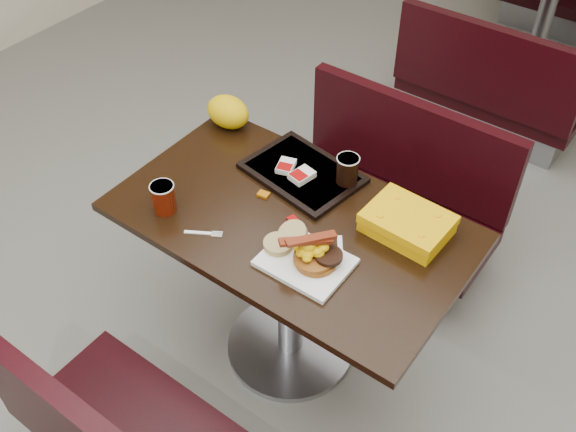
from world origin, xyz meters
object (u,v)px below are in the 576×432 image
Objects in this scene: table_far at (544,22)px; platter at (305,262)px; bench_near_n at (384,193)px; table_near at (291,290)px; pancake_stack at (316,259)px; fork at (198,233)px; hashbrown_sleeve_left at (286,166)px; clamshell at (407,223)px; paper_bag at (228,112)px; bench_far_s at (496,74)px; coffee_cup_near at (164,198)px; tray at (302,173)px; hashbrown_sleeve_right at (302,175)px; coffee_cup_far at (347,170)px; knife at (341,258)px; bench_near_s at (160,431)px.

platter is (0.16, -2.74, 0.38)m from table_far.
table_near is at bearing -90.00° from bench_near_n.
table_near is 9.03× the size of pancake_stack.
hashbrown_sleeve_left reaches higher than fork.
table_far is at bearing 100.48° from clamshell.
bench_far_s is at bearing 72.49° from paper_bag.
hashbrown_sleeve_left reaches higher than bench_far_s.
table_far is 15.25× the size of hashbrown_sleeve_left.
bench_near_n is at bearing 100.21° from platter.
clamshell reaches higher than pancake_stack.
coffee_cup_near is at bearing -149.49° from table_near.
hashbrown_sleeve_left is at bearing -106.86° from bench_near_n.
tray is 0.44m from clamshell.
bench_near_n is 0.83× the size of table_far.
table_near is at bearing -68.16° from hashbrown_sleeve_left.
tray is at bearing 178.51° from clamshell.
clamshell is (0.44, -0.03, 0.03)m from tray.
tray is at bearing -10.52° from paper_bag.
hashbrown_sleeve_right is at bearing 53.49° from coffee_cup_near.
coffee_cup_near is at bearing -113.42° from tray.
coffee_cup_far is 0.39× the size of clamshell.
fork is at bearing -59.80° from paper_bag.
clamshell reaches higher than table_near.
coffee_cup_near is at bearing -109.87° from knife.
bench_far_s is 3.71× the size of clamshell.
table_far is 2.87m from fork.
paper_bag is at bearing 178.52° from tray.
hashbrown_sleeve_right reaches higher than tray.
paper_bag reaches higher than platter.
coffee_cup_near is (-0.37, -2.82, 0.43)m from table_far.
bench_far_s is at bearing 93.99° from platter.
coffee_cup_near is (-0.56, -0.09, 0.02)m from pancake_stack.
tray is at bearing 57.53° from coffee_cup_near.
coffee_cup_near is 0.52m from paper_bag.
bench_near_s is 1.20m from paper_bag.
table_far is 11.04× the size of coffee_cup_near.
table_near is 4.46× the size of clamshell.
clamshell is (0.50, -0.01, 0.01)m from hashbrown_sleeve_left.
paper_bag is at bearing 117.40° from bench_near_s.
hashbrown_sleeve_left is 0.92× the size of hashbrown_sleeve_right.
table_near reaches higher than bench_near_s.
bench_near_n is 3.71× the size of clamshell.
coffee_cup_far reaches higher than coffee_cup_near.
coffee_cup_far reaches higher than hashbrown_sleeve_left.
hashbrown_sleeve_left reaches higher than platter.
paper_bag is at bearing 147.29° from platter.
fork is (-0.21, -0.94, 0.39)m from bench_near_n.
bench_near_s is 0.97m from hashbrown_sleeve_right.
bench_far_s is 5.17× the size of knife.
table_far is 14.11× the size of hashbrown_sleeve_right.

